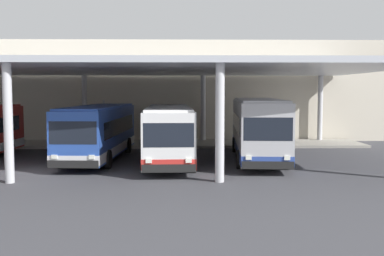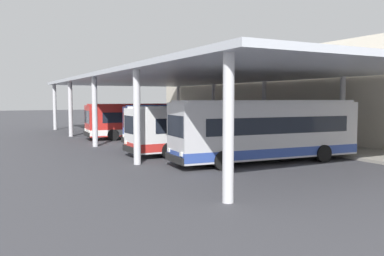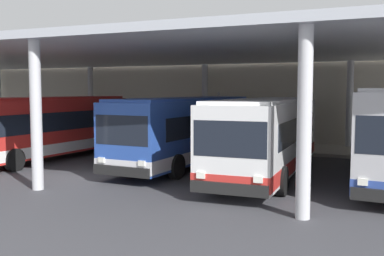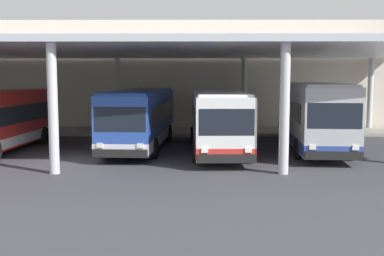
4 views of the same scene
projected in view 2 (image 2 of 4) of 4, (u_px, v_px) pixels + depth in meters
ground_plane at (127, 145)px, 31.63m from camera, size 200.00×200.00×0.00m
platform_kerb at (248, 137)px, 37.09m from camera, size 42.00×4.50×0.18m
station_building_facade at (277, 94)px, 38.30m from camera, size 48.00×1.60×8.09m
canopy_shelter at (189, 79)px, 33.79m from camera, size 40.00×17.00×5.55m
bus_nearest_bay at (144, 120)px, 37.00m from camera, size 3.12×10.65×3.17m
bus_second_bay at (192, 124)px, 31.19m from camera, size 3.14×10.66×3.17m
bus_middle_bay at (204, 128)px, 26.92m from camera, size 2.90×10.59×3.17m
bus_far_bay at (267, 130)px, 22.87m from camera, size 3.36×11.49×3.57m
bench_waiting at (191, 124)px, 47.22m from camera, size 1.80×0.45×0.92m
trash_bin at (177, 122)px, 50.14m from camera, size 0.52×0.52×0.98m
banner_sign at (254, 118)px, 34.88m from camera, size 0.70×0.12×3.20m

